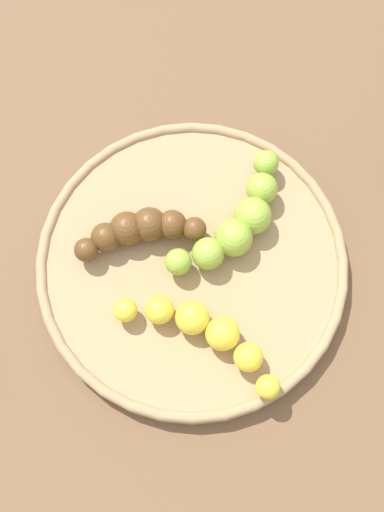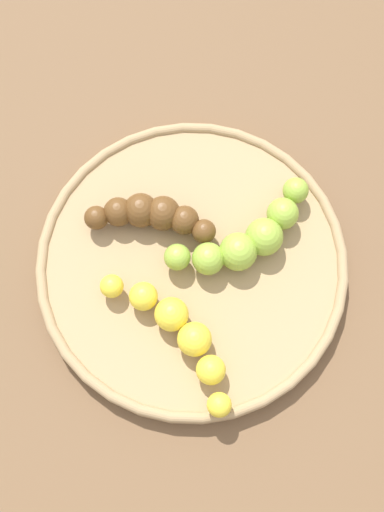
# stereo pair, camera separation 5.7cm
# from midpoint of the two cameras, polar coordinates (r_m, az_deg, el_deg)

# --- Properties ---
(ground_plane) EXTENTS (2.40, 2.40, 0.00)m
(ground_plane) POSITION_cam_midpoint_polar(r_m,az_deg,el_deg) (0.60, -2.66, -1.51)
(ground_plane) COLOR brown
(fruit_bowl) EXTENTS (0.29, 0.29, 0.02)m
(fruit_bowl) POSITION_cam_midpoint_polar(r_m,az_deg,el_deg) (0.59, -2.71, -1.19)
(fruit_bowl) COLOR #A08259
(fruit_bowl) RESTS_ON ground_plane
(banana_yellow) EXTENTS (0.07, 0.16, 0.03)m
(banana_yellow) POSITION_cam_midpoint_polar(r_m,az_deg,el_deg) (0.55, -1.81, -7.41)
(banana_yellow) COLOR yellow
(banana_yellow) RESTS_ON fruit_bowl
(banana_green) EXTENTS (0.15, 0.06, 0.04)m
(banana_green) POSITION_cam_midpoint_polar(r_m,az_deg,el_deg) (0.58, 1.42, 2.66)
(banana_green) COLOR #8CAD38
(banana_green) RESTS_ON fruit_bowl
(banana_overripe) EXTENTS (0.11, 0.08, 0.03)m
(banana_overripe) POSITION_cam_midpoint_polar(r_m,az_deg,el_deg) (0.58, -7.62, 1.91)
(banana_overripe) COLOR #593819
(banana_overripe) RESTS_ON fruit_bowl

